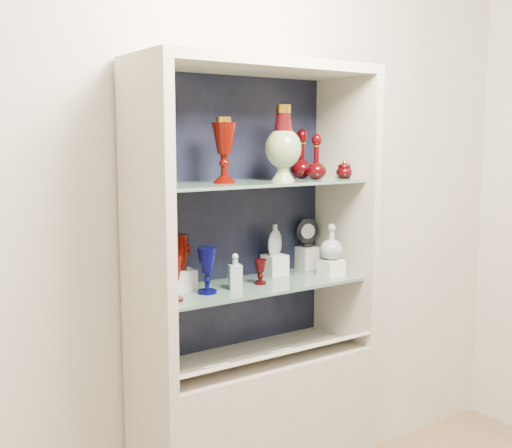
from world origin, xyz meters
TOP-DOWN VIEW (x-y plane):
  - wall_back at (0.00, 1.75)m, footprint 3.50×0.02m
  - cabinet_base at (0.00, 1.53)m, footprint 1.00×0.40m
  - cabinet_back_panel at (0.00, 1.72)m, footprint 0.98×0.02m
  - cabinet_side_left at (-0.48, 1.53)m, footprint 0.04×0.40m
  - cabinet_side_right at (0.48, 1.53)m, footprint 0.04×0.40m
  - cabinet_top_cap at (0.00, 1.53)m, footprint 1.00×0.40m
  - shelf_lower at (0.00, 1.55)m, footprint 0.92×0.34m
  - shelf_upper at (0.00, 1.55)m, footprint 0.92×0.34m
  - label_ledge at (0.00, 1.42)m, footprint 0.92×0.17m
  - label_card_0 at (0.03, 1.42)m, footprint 0.10×0.06m
  - label_card_1 at (-0.27, 1.42)m, footprint 0.10×0.06m
  - pedestal_lamp_left at (-0.44, 1.50)m, footprint 0.12×0.12m
  - pedestal_lamp_right at (-0.15, 1.53)m, footprint 0.12×0.12m
  - enamel_urn at (0.13, 1.52)m, footprint 0.19×0.19m
  - ruby_decanter_a at (0.28, 1.50)m, footprint 0.10×0.10m
  - ruby_decanter_b at (0.28, 1.59)m, footprint 0.13×0.13m
  - lidded_bowl at (0.44, 1.50)m, footprint 0.07×0.07m
  - cobalt_goblet at (-0.23, 1.52)m, footprint 0.10×0.10m
  - ruby_goblet_tall at (-0.39, 1.49)m, footprint 0.08×0.08m
  - ruby_goblet_small at (0.02, 1.53)m, footprint 0.06×0.06m
  - riser_ruby_pitcher at (-0.29, 1.63)m, footprint 0.10×0.10m
  - ruby_pitcher at (-0.29, 1.63)m, footprint 0.12×0.09m
  - clear_square_bottle at (-0.11, 1.52)m, footprint 0.06×0.06m
  - riser_flat_flask at (0.17, 1.64)m, footprint 0.09×0.09m
  - flat_flask at (0.17, 1.64)m, footprint 0.11×0.07m
  - riser_clear_round_decanter at (0.37, 1.49)m, footprint 0.09×0.09m
  - clear_round_decanter at (0.37, 1.49)m, footprint 0.12×0.12m
  - riser_cameo_medallion at (0.38, 1.67)m, footprint 0.08×0.08m
  - cameo_medallion at (0.38, 1.67)m, footprint 0.12×0.06m

SIDE VIEW (x-z plane):
  - cabinet_base at x=0.00m, z-range 0.00..0.75m
  - label_ledge at x=0.00m, z-range 0.74..0.82m
  - label_card_0 at x=0.03m, z-range 0.78..0.81m
  - label_card_1 at x=-0.27m, z-range 0.78..0.81m
  - shelf_lower at x=0.00m, z-range 1.04..1.05m
  - riser_clear_round_decanter at x=0.37m, z-range 1.05..1.12m
  - riser_ruby_pitcher at x=-0.29m, z-range 1.05..1.13m
  - riser_flat_flask at x=0.17m, z-range 1.05..1.14m
  - riser_cameo_medallion at x=0.38m, z-range 1.05..1.15m
  - ruby_goblet_small at x=0.02m, z-range 1.05..1.15m
  - clear_square_bottle at x=-0.11m, z-range 1.05..1.19m
  - ruby_goblet_tall at x=-0.39m, z-range 1.05..1.22m
  - cobalt_goblet at x=-0.23m, z-range 1.05..1.23m
  - clear_round_decanter at x=0.37m, z-range 1.12..1.27m
  - ruby_pitcher at x=-0.29m, z-range 1.13..1.27m
  - flat_flask at x=0.17m, z-range 1.14..1.28m
  - cameo_medallion at x=0.38m, z-range 1.15..1.28m
  - cabinet_back_panel at x=0.00m, z-range 0.75..1.90m
  - cabinet_side_left at x=-0.48m, z-range 0.75..1.90m
  - cabinet_side_right at x=0.48m, z-range 0.75..1.90m
  - wall_back at x=0.00m, z-range 0.00..2.80m
  - shelf_upper at x=0.00m, z-range 1.46..1.47m
  - lidded_bowl at x=0.44m, z-range 1.47..1.55m
  - ruby_decanter_a at x=0.28m, z-range 1.47..1.68m
  - ruby_decanter_b at x=0.28m, z-range 1.47..1.69m
  - pedestal_lamp_left at x=-0.44m, z-range 1.47..1.70m
  - pedestal_lamp_right at x=-0.15m, z-range 1.47..1.72m
  - enamel_urn at x=0.13m, z-range 1.47..1.78m
  - cabinet_top_cap at x=0.00m, z-range 1.90..1.94m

